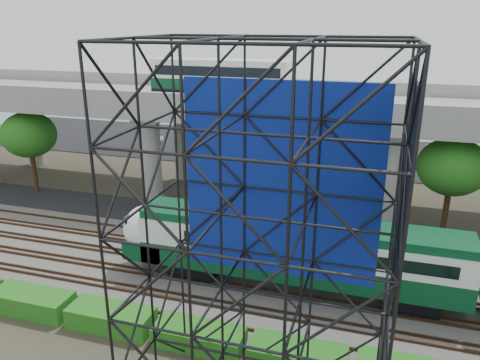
% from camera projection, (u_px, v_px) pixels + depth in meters
% --- Properties ---
extents(ground, '(140.00, 140.00, 0.00)m').
position_uv_depth(ground, '(210.00, 296.00, 27.79)').
color(ground, '#474233').
rests_on(ground, ground).
extents(ballast_bed, '(90.00, 12.00, 0.20)m').
position_uv_depth(ballast_bed, '(221.00, 278.00, 29.57)').
color(ballast_bed, slate).
rests_on(ballast_bed, ground).
extents(service_road, '(90.00, 5.00, 0.08)m').
position_uv_depth(service_road, '(256.00, 225.00, 37.29)').
color(service_road, black).
rests_on(service_road, ground).
extents(parking_lot, '(90.00, 18.00, 0.08)m').
position_uv_depth(parking_lot, '(304.00, 151.00, 58.57)').
color(parking_lot, black).
rests_on(parking_lot, ground).
extents(harbor_water, '(140.00, 40.00, 0.03)m').
position_uv_depth(harbor_water, '(325.00, 118.00, 78.51)').
color(harbor_water, slate).
rests_on(harbor_water, ground).
extents(rail_tracks, '(90.00, 9.52, 0.16)m').
position_uv_depth(rail_tracks, '(221.00, 275.00, 29.51)').
color(rail_tracks, '#472D1E').
rests_on(rail_tracks, ballast_bed).
extents(commuter_train, '(29.30, 3.06, 4.30)m').
position_uv_depth(commuter_train, '(334.00, 253.00, 26.79)').
color(commuter_train, black).
rests_on(commuter_train, rail_tracks).
extents(overpass, '(80.00, 12.00, 12.40)m').
position_uv_depth(overpass, '(270.00, 111.00, 39.71)').
color(overpass, '#9E9B93').
rests_on(overpass, ground).
extents(scaffold_tower, '(9.36, 6.36, 15.00)m').
position_uv_depth(scaffold_tower, '(261.00, 258.00, 16.76)').
color(scaffold_tower, black).
rests_on(scaffold_tower, ground).
extents(hedge_strip, '(34.60, 1.80, 1.20)m').
position_uv_depth(hedge_strip, '(199.00, 336.00, 23.44)').
color(hedge_strip, '#166116').
rests_on(hedge_strip, ground).
extents(trees, '(40.94, 16.94, 7.69)m').
position_uv_depth(trees, '(222.00, 138.00, 41.90)').
color(trees, '#382314').
rests_on(trees, ground).
extents(suv, '(4.85, 3.05, 1.25)m').
position_uv_depth(suv, '(181.00, 208.00, 39.05)').
color(suv, black).
rests_on(suv, service_road).
extents(parked_cars, '(36.56, 9.65, 1.31)m').
position_uv_depth(parked_cars, '(310.00, 147.00, 57.66)').
color(parked_cars, silver).
rests_on(parked_cars, parking_lot).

